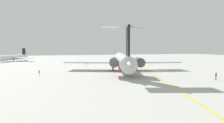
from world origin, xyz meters
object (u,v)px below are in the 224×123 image
object	(u,v)px
main_jetliner	(123,60)
safety_cone_nose	(87,64)
ground_crew_near_nose	(39,72)
ground_crew_near_tail	(85,62)
ground_crew_portside	(216,75)
airliner_far_right	(13,57)

from	to	relation	value
main_jetliner	safety_cone_nose	distance (m)	29.70
main_jetliner	safety_cone_nose	bearing A→B (deg)	32.51
ground_crew_near_nose	ground_crew_near_tail	world-z (taller)	ground_crew_near_tail
ground_crew_near_nose	safety_cone_nose	xyz separation A→B (m)	(32.67, -18.91, -0.78)
ground_crew_near_tail	ground_crew_portside	distance (m)	56.30
airliner_far_right	ground_crew_near_tail	xyz separation A→B (m)	(-36.64, -38.41, -1.21)
main_jetliner	ground_crew_portside	bearing A→B (deg)	-130.87
airliner_far_right	ground_crew_portside	bearing A→B (deg)	59.89
airliner_far_right	ground_crew_near_tail	bearing A→B (deg)	70.27
main_jetliner	ground_crew_portside	world-z (taller)	main_jetliner
ground_crew_near_nose	ground_crew_portside	world-z (taller)	ground_crew_portside
ground_crew_near_nose	ground_crew_near_tail	distance (m)	35.41
airliner_far_right	ground_crew_near_nose	size ratio (longest dim) A/B	15.34
main_jetliner	airliner_far_right	distance (m)	78.91
ground_crew_near_nose	airliner_far_right	bearing A→B (deg)	105.53
ground_crew_near_tail	ground_crew_portside	xyz separation A→B (m)	(-50.52, -24.85, 0.03)
main_jetliner	airliner_far_right	xyz separation A→B (m)	(62.88, 47.65, -1.38)
airliner_far_right	ground_crew_near_nose	bearing A→B (deg)	40.91
main_jetliner	ground_crew_near_tail	world-z (taller)	main_jetliner
ground_crew_near_tail	safety_cone_nose	size ratio (longest dim) A/B	3.23
airliner_far_right	ground_crew_portside	size ratio (longest dim) A/B	13.98
main_jetliner	ground_crew_near_tail	distance (m)	27.94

